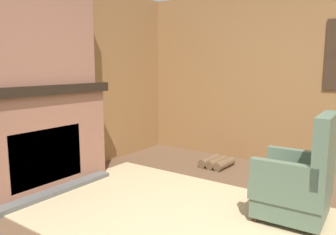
{
  "coord_description": "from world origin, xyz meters",
  "views": [
    {
      "loc": [
        0.94,
        -2.14,
        1.43
      ],
      "look_at": [
        -1.02,
        0.65,
        0.9
      ],
      "focal_mm": 35.0,
      "sensor_mm": 36.0,
      "label": 1
    }
  ],
  "objects_px": {
    "oil_lamp_vase": "(10,76)",
    "decorative_plate_on_mantel": "(33,75)",
    "armchair": "(298,183)",
    "storage_case": "(78,77)",
    "firewood_stack": "(217,162)"
  },
  "relations": [
    {
      "from": "armchair",
      "to": "storage_case",
      "type": "relative_size",
      "value": 4.27
    },
    {
      "from": "armchair",
      "to": "oil_lamp_vase",
      "type": "xyz_separation_m",
      "value": [
        -2.71,
        -1.15,
        0.97
      ]
    },
    {
      "from": "armchair",
      "to": "storage_case",
      "type": "bearing_deg",
      "value": 3.42
    },
    {
      "from": "armchair",
      "to": "storage_case",
      "type": "distance_m",
      "value": 2.88
    },
    {
      "from": "storage_case",
      "to": "decorative_plate_on_mantel",
      "type": "bearing_deg",
      "value": -91.85
    },
    {
      "from": "firewood_stack",
      "to": "oil_lamp_vase",
      "type": "distance_m",
      "value": 2.92
    },
    {
      "from": "firewood_stack",
      "to": "decorative_plate_on_mantel",
      "type": "relative_size",
      "value": 2.02
    },
    {
      "from": "armchair",
      "to": "decorative_plate_on_mantel",
      "type": "relative_size",
      "value": 4.57
    },
    {
      "from": "oil_lamp_vase",
      "to": "storage_case",
      "type": "bearing_deg",
      "value": 89.99
    },
    {
      "from": "decorative_plate_on_mantel",
      "to": "oil_lamp_vase",
      "type": "bearing_deg",
      "value": -86.04
    },
    {
      "from": "armchair",
      "to": "firewood_stack",
      "type": "height_order",
      "value": "armchair"
    },
    {
      "from": "oil_lamp_vase",
      "to": "decorative_plate_on_mantel",
      "type": "relative_size",
      "value": 1.32
    },
    {
      "from": "firewood_stack",
      "to": "storage_case",
      "type": "relative_size",
      "value": 1.89
    },
    {
      "from": "oil_lamp_vase",
      "to": "decorative_plate_on_mantel",
      "type": "distance_m",
      "value": 0.29
    },
    {
      "from": "armchair",
      "to": "storage_case",
      "type": "height_order",
      "value": "storage_case"
    }
  ]
}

